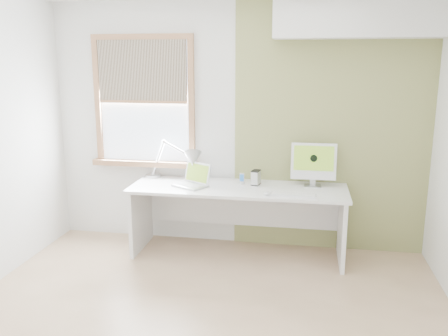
% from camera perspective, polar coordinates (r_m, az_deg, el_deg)
% --- Properties ---
extents(room, '(4.04, 3.54, 2.64)m').
position_cam_1_polar(room, '(3.35, -3.09, 1.05)').
color(room, tan).
rests_on(room, ground).
extents(accent_wall, '(2.00, 0.02, 2.60)m').
position_cam_1_polar(accent_wall, '(4.99, 12.83, 4.67)').
color(accent_wall, '#929558').
rests_on(accent_wall, room).
extents(soffit, '(1.60, 0.40, 0.42)m').
position_cam_1_polar(soffit, '(4.80, 16.10, 17.36)').
color(soffit, white).
rests_on(soffit, room).
extents(window, '(1.20, 0.14, 1.42)m').
position_cam_1_polar(window, '(5.23, -9.69, 7.87)').
color(window, '#A26C45').
rests_on(window, room).
extents(desk, '(2.20, 0.70, 0.73)m').
position_cam_1_polar(desk, '(4.90, 1.80, -4.33)').
color(desk, white).
rests_on(desk, room).
extents(desk_lamp, '(0.72, 0.41, 0.42)m').
position_cam_1_polar(desk_lamp, '(4.99, -4.76, 0.90)').
color(desk_lamp, '#B1B4B6').
rests_on(desk_lamp, desk).
extents(laptop, '(0.41, 0.39, 0.23)m').
position_cam_1_polar(laptop, '(4.84, -3.75, -1.48)').
color(laptop, '#B1B4B6').
rests_on(laptop, desk).
extents(phone_dock, '(0.07, 0.07, 0.12)m').
position_cam_1_polar(phone_dock, '(4.90, 2.18, -1.57)').
color(phone_dock, '#B1B4B6').
rests_on(phone_dock, desk).
extents(external_drive, '(0.10, 0.13, 0.15)m').
position_cam_1_polar(external_drive, '(4.87, 3.88, -1.16)').
color(external_drive, '#B1B4B6').
rests_on(external_drive, desk).
extents(imac, '(0.45, 0.15, 0.44)m').
position_cam_1_polar(imac, '(4.85, 10.79, 0.68)').
color(imac, '#B1B4B6').
rests_on(imac, desk).
extents(keyboard, '(0.44, 0.14, 0.02)m').
position_cam_1_polar(keyboard, '(4.52, 8.38, -3.24)').
color(keyboard, white).
rests_on(keyboard, desk).
extents(mouse, '(0.09, 0.11, 0.03)m').
position_cam_1_polar(mouse, '(4.53, 5.26, -3.08)').
color(mouse, white).
rests_on(mouse, desk).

